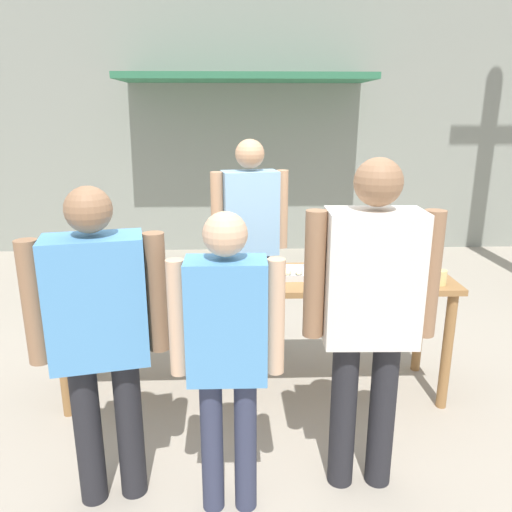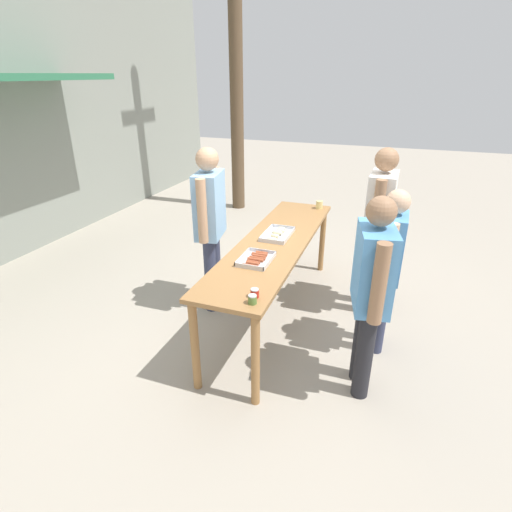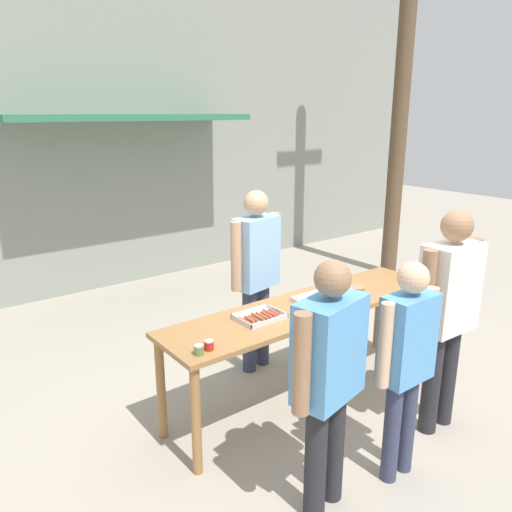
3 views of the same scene
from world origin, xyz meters
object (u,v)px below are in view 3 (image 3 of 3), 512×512
object	(u,v)px
person_server_behind_table	(256,266)
condiment_jar_mustard	(199,350)
condiment_jar_ketchup	(209,345)
person_customer_with_cup	(448,305)
person_customer_waiting_in_line	(406,354)
food_tray_buns	(319,298)
beer_cup	(415,278)
food_tray_sausages	(260,317)
utility_pole	(404,68)
person_customer_holding_hotdog	(328,370)

from	to	relation	value
person_server_behind_table	condiment_jar_mustard	bearing A→B (deg)	-153.20
condiment_jar_ketchup	person_customer_with_cup	world-z (taller)	person_customer_with_cup
person_server_behind_table	person_customer_waiting_in_line	bearing A→B (deg)	-105.68
food_tray_buns	beer_cup	distance (m)	1.10
beer_cup	food_tray_buns	bearing A→B (deg)	168.57
food_tray_buns	person_server_behind_table	xyz separation A→B (m)	(-0.16, 0.69, 0.16)
condiment_jar_ketchup	person_customer_waiting_in_line	size ratio (longest dim) A/B	0.04
condiment_jar_ketchup	person_server_behind_table	size ratio (longest dim) A/B	0.04
food_tray_sausages	person_customer_waiting_in_line	distance (m)	1.19
food_tray_sausages	condiment_jar_ketchup	distance (m)	0.64
utility_pole	condiment_jar_ketchup	bearing A→B (deg)	-156.18
beer_cup	person_server_behind_table	size ratio (longest dim) A/B	0.05
condiment_jar_ketchup	person_server_behind_table	distance (m)	1.43
food_tray_buns	person_customer_holding_hotdog	size ratio (longest dim) A/B	0.27
condiment_jar_mustard	beer_cup	distance (m)	2.43
food_tray_sausages	beer_cup	size ratio (longest dim) A/B	3.74
person_customer_with_cup	food_tray_buns	bearing A→B (deg)	-65.77
utility_pole	person_customer_waiting_in_line	bearing A→B (deg)	-141.17
food_tray_sausages	person_customer_holding_hotdog	xyz separation A→B (m)	(-0.28, -1.03, 0.08)
person_customer_with_cup	person_customer_waiting_in_line	distance (m)	0.74
food_tray_sausages	food_tray_buns	size ratio (longest dim) A/B	0.82
person_server_behind_table	utility_pole	distance (m)	4.23
condiment_jar_mustard	person_customer_waiting_in_line	world-z (taller)	person_customer_waiting_in_line
person_customer_waiting_in_line	person_customer_with_cup	bearing A→B (deg)	-166.91
food_tray_sausages	person_customer_waiting_in_line	bearing A→B (deg)	-73.40
food_tray_buns	condiment_jar_ketchup	world-z (taller)	condiment_jar_ketchup
person_customer_waiting_in_line	condiment_jar_ketchup	bearing A→B (deg)	-43.91
utility_pole	beer_cup	bearing A→B (deg)	-138.30
food_tray_buns	condiment_jar_mustard	xyz separation A→B (m)	(-1.35, -0.23, 0.01)
person_customer_waiting_in_line	utility_pole	distance (m)	5.20
food_tray_sausages	condiment_jar_ketchup	world-z (taller)	condiment_jar_ketchup
person_customer_holding_hotdog	food_tray_buns	bearing A→B (deg)	-144.06
food_tray_buns	person_server_behind_table	size ratio (longest dim) A/B	0.25
food_tray_sausages	utility_pole	world-z (taller)	utility_pole
condiment_jar_ketchup	person_server_behind_table	bearing A→B (deg)	39.34
condiment_jar_mustard	utility_pole	bearing A→B (deg)	23.57
utility_pole	food_tray_buns	bearing A→B (deg)	-151.48
food_tray_sausages	beer_cup	distance (m)	1.74
food_tray_buns	beer_cup	size ratio (longest dim) A/B	4.55
food_tray_sausages	person_server_behind_table	world-z (taller)	person_server_behind_table
condiment_jar_ketchup	person_customer_holding_hotdog	world-z (taller)	person_customer_holding_hotdog
person_customer_waiting_in_line	beer_cup	bearing A→B (deg)	-146.09
person_customer_holding_hotdog	utility_pole	bearing A→B (deg)	-158.31
condiment_jar_ketchup	utility_pole	size ratio (longest dim) A/B	0.01
food_tray_buns	person_customer_holding_hotdog	distance (m)	1.39
person_customer_holding_hotdog	person_customer_waiting_in_line	size ratio (longest dim) A/B	1.06
food_tray_buns	person_customer_waiting_in_line	distance (m)	1.18
person_customer_with_cup	food_tray_sausages	bearing A→B (deg)	-41.01
condiment_jar_mustard	condiment_jar_ketchup	size ratio (longest dim) A/B	1.00
food_tray_sausages	person_customer_waiting_in_line	xyz separation A→B (m)	(0.34, -1.14, 0.04)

